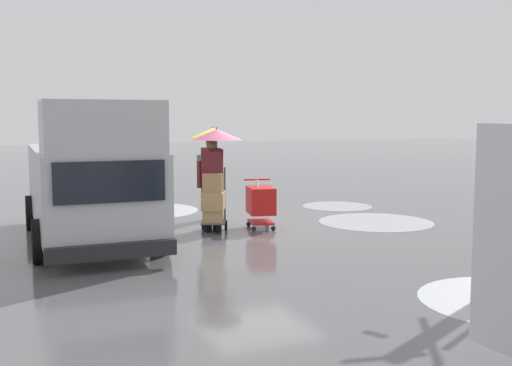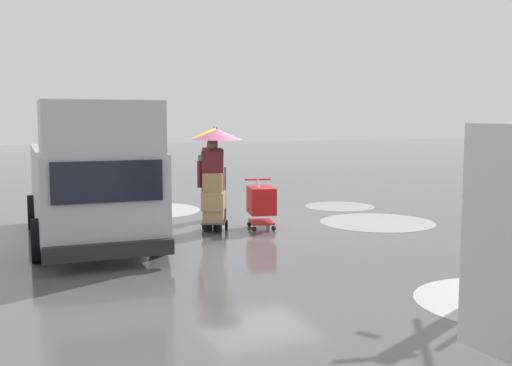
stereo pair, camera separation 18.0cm
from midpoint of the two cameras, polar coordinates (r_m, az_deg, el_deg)
ground_plane at (r=13.71m, az=-0.50°, el=-3.66°), size 90.00×90.00×0.00m
slush_patch_under_van at (r=16.25m, az=7.33°, el=-2.17°), size 1.85×1.85×0.01m
slush_patch_mid_street at (r=13.92m, az=10.84°, el=-3.61°), size 2.56×2.56×0.01m
slush_patch_far_side at (r=15.61m, az=-11.15°, el=-2.57°), size 2.90×2.90×0.01m
cargo_van_parked_right at (r=11.68m, az=-15.75°, el=0.26°), size 2.32×5.40×2.60m
shopping_cart_vendor at (r=12.79m, az=0.04°, el=-1.78°), size 0.72×0.92×1.04m
hand_dolly_boxes at (r=12.38m, az=-4.45°, el=-1.57°), size 0.75×0.84×1.32m
pedestrian_pink_side at (r=12.36m, az=-4.33°, el=2.66°), size 1.04×1.04×2.15m
pedestrian_black_side at (r=13.76m, az=-4.58°, el=2.94°), size 1.04×1.04×2.15m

